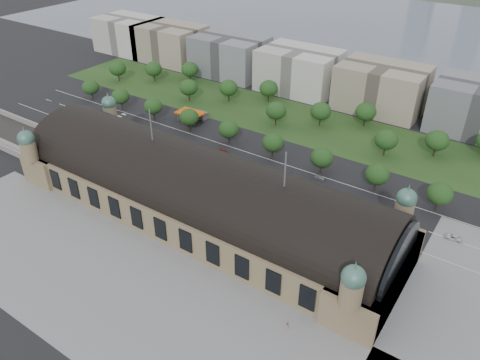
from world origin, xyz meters
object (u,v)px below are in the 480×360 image
Objects in this scene: traffic_car_5 at (320,178)px; bus_west at (243,173)px; parked_car_0 at (112,138)px; traffic_car_3 at (224,152)px; parked_car_6 at (167,158)px; parked_car_1 at (123,147)px; traffic_car_0 at (75,118)px; petrol_station at (196,114)px; traffic_car_1 at (119,124)px; traffic_car_6 at (453,237)px; parked_car_5 at (148,150)px; parked_car_4 at (140,153)px; bus_east at (308,201)px; traffic_car_2 at (117,130)px; pedestrian_0 at (287,326)px; parked_car_2 at (118,140)px; parked_car_3 at (170,159)px; bus_mid at (272,191)px.

bus_west is (-27.64, -16.20, 0.91)m from traffic_car_5.
bus_west is (70.91, 7.58, 0.83)m from parked_car_0.
traffic_car_3 is 1.00× the size of parked_car_6.
traffic_car_3 is 0.85× the size of parked_car_1.
petrol_station is at bearing 122.10° from traffic_car_0.
traffic_car_6 is (163.12, 1.39, 0.04)m from traffic_car_1.
parked_car_4 is at bearing -36.40° from parked_car_5.
bus_east is at bearing 68.59° from parked_car_5.
traffic_car_2 is 1.31× the size of traffic_car_3.
traffic_car_6 is 3.13× the size of pedestrian_0.
bus_east is (103.21, 4.51, 0.73)m from parked_car_0.
parked_car_1 is (15.81, -10.67, -0.08)m from traffic_car_2.
parked_car_6 is (-17.48, -19.15, 0.00)m from traffic_car_3.
traffic_car_1 reaches higher than traffic_car_0.
traffic_car_6 is at bearing 70.79° from parked_car_0.
pedestrian_0 reaches higher than traffic_car_3.
pedestrian_0 is at bearing -153.45° from traffic_car_5.
bus_west is (18.76, -12.09, 0.97)m from traffic_car_3.
traffic_car_1 is 1.08× the size of traffic_car_5.
pedestrian_0 is at bearing 32.83° from parked_car_1.
traffic_car_6 reaches higher than parked_car_2.
bus_west is at bearing 66.19° from parked_car_1.
bus_west is at bearing 98.21° from traffic_car_2.
traffic_car_2 is at bearing -91.07° from traffic_car_6.
parked_car_4 reaches higher than parked_car_6.
traffic_car_6 is (188.50, 8.77, 0.14)m from traffic_car_0.
traffic_car_5 is at bearing 70.62° from parked_car_4.
pedestrian_0 reaches higher than parked_car_0.
parked_car_3 is 0.93× the size of parked_car_6.
parked_car_0 is 34.67m from parked_car_6.
traffic_car_2 is at bearing 86.51° from bus_west.
bus_west reaches higher than traffic_car_0.
bus_west is 1.07× the size of bus_east.
bus_west is (59.81, 11.00, 0.89)m from parked_car_1.
parked_car_3 is at bearing 65.80° from parked_car_5.
pedestrian_0 is (134.80, -64.78, 0.16)m from traffic_car_1.
parked_car_1 is 10.75m from parked_car_4.
parked_car_5 reaches higher than parked_car_3.
traffic_car_2 is at bearing -166.55° from parked_car_2.
petrol_station is 2.82× the size of parked_car_4.
parked_car_5 is at bearing 128.90° from parked_car_4.
traffic_car_6 is at bearing 62.79° from parked_car_1.
parked_car_6 is (-119.47, -13.68, -0.16)m from traffic_car_6.
pedestrian_0 is at bearing 28.12° from parked_car_3.
traffic_car_3 is 0.36× the size of bus_mid.
parked_car_1 is 0.42× the size of bus_mid.
parked_car_5 is 3.19× the size of pedestrian_0.
traffic_car_6 is at bearing 56.91° from parked_car_6.
parked_car_5 is (57.07, -4.84, 0.16)m from traffic_car_0.
traffic_car_3 is 1.07× the size of parked_car_3.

